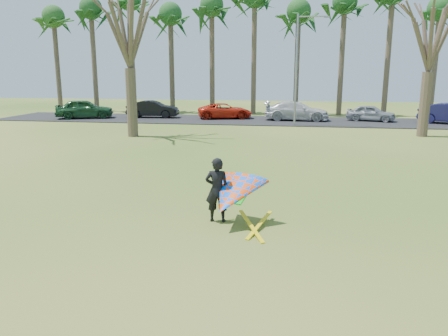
% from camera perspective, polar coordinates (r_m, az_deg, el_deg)
% --- Properties ---
extents(ground, '(100.00, 100.00, 0.00)m').
position_cam_1_polar(ground, '(11.94, -1.59, -7.23)').
color(ground, '#205212').
rests_on(ground, ground).
extents(parking_strip, '(46.00, 7.00, 0.06)m').
position_cam_1_polar(parking_strip, '(36.31, 6.03, 6.17)').
color(parking_strip, black).
rests_on(parking_strip, ground).
extents(palm_0, '(4.84, 4.84, 10.84)m').
position_cam_1_polar(palm_0, '(48.75, -21.38, 17.80)').
color(palm_0, '#47392B').
rests_on(palm_0, ground).
extents(palm_1, '(4.84, 4.84, 11.54)m').
position_cam_1_polar(palm_1, '(46.97, -17.00, 19.16)').
color(palm_1, '#46382A').
rests_on(palm_1, ground).
extents(palm_2, '(4.84, 4.84, 12.24)m').
position_cam_1_polar(palm_2, '(45.49, -12.23, 20.51)').
color(palm_2, '#48382B').
rests_on(palm_2, ground).
extents(palm_3, '(4.84, 4.84, 10.84)m').
position_cam_1_polar(palm_3, '(44.05, -7.02, 19.18)').
color(palm_3, '#46392A').
rests_on(palm_3, ground).
extents(palm_4, '(4.84, 4.84, 11.54)m').
position_cam_1_polar(palm_4, '(43.20, -1.61, 20.30)').
color(palm_4, '#4D3D2E').
rests_on(palm_4, ground).
extents(palm_6, '(4.84, 4.84, 10.84)m').
position_cam_1_polar(palm_6, '(42.33, 9.74, 19.37)').
color(palm_6, '#48392B').
rests_on(palm_6, ground).
extents(palm_7, '(4.84, 4.84, 11.54)m').
position_cam_1_polar(palm_7, '(42.59, 15.50, 19.99)').
color(palm_7, '#47382A').
rests_on(palm_7, ground).
extents(palm_9, '(4.84, 4.84, 10.84)m').
position_cam_1_polar(palm_9, '(43.95, 26.41, 18.03)').
color(palm_9, brown).
rests_on(palm_9, ground).
extents(bare_tree_left, '(6.60, 6.60, 9.70)m').
position_cam_1_polar(bare_tree_left, '(28.09, -12.44, 18.17)').
color(bare_tree_left, brown).
rests_on(bare_tree_left, ground).
extents(bare_tree_right, '(6.27, 6.27, 9.21)m').
position_cam_1_polar(bare_tree_right, '(30.16, 25.57, 16.20)').
color(bare_tree_right, brown).
rests_on(bare_tree_right, ground).
extents(streetlight, '(2.28, 0.18, 8.00)m').
position_cam_1_polar(streetlight, '(33.02, 9.72, 13.14)').
color(streetlight, gray).
rests_on(streetlight, ground).
extents(car_0, '(5.12, 3.57, 1.62)m').
position_cam_1_polar(car_0, '(39.50, -17.76, 7.38)').
color(car_0, '#1C4625').
rests_on(car_0, parking_strip).
extents(car_1, '(4.53, 1.88, 1.46)m').
position_cam_1_polar(car_1, '(38.76, -9.28, 7.61)').
color(car_1, black).
rests_on(car_1, parking_strip).
extents(car_2, '(5.02, 3.31, 1.28)m').
position_cam_1_polar(car_2, '(37.50, 0.13, 7.47)').
color(car_2, red).
rests_on(car_2, parking_strip).
extents(car_3, '(5.33, 2.35, 1.52)m').
position_cam_1_polar(car_3, '(36.54, 9.47, 7.36)').
color(car_3, silver).
rests_on(car_3, parking_strip).
extents(car_4, '(4.07, 2.52, 1.29)m').
position_cam_1_polar(car_4, '(37.49, 18.63, 6.83)').
color(car_4, gray).
rests_on(car_4, parking_strip).
extents(kite_flyer, '(2.13, 2.39, 2.02)m').
position_cam_1_polar(kite_flyer, '(11.58, 0.82, -3.43)').
color(kite_flyer, black).
rests_on(kite_flyer, ground).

